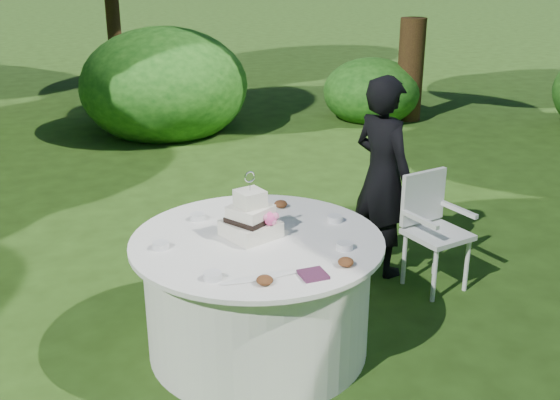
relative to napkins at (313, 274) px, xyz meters
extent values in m
plane|color=#223C10|center=(-0.12, 0.58, -0.78)|extent=(80.00, 80.00, 0.00)
cube|color=#4C203D|center=(0.00, 0.00, 0.00)|extent=(0.14, 0.14, 0.02)
ellipsoid|color=silver|center=(-0.27, 0.08, 0.00)|extent=(0.48, 0.07, 0.01)
imported|color=black|center=(1.16, 1.31, 0.01)|extent=(0.51, 0.65, 1.58)
cylinder|color=silver|center=(-0.12, 0.58, -0.41)|extent=(1.40, 1.40, 0.74)
cylinder|color=white|center=(-0.12, 0.58, -0.02)|extent=(1.56, 1.56, 0.03)
cube|color=white|center=(-0.15, 0.63, 0.04)|extent=(0.37, 0.37, 0.10)
cube|color=white|center=(-0.15, 0.63, 0.14)|extent=(0.31, 0.31, 0.10)
cube|color=white|center=(-0.15, 0.63, 0.24)|extent=(0.19, 0.19, 0.10)
cube|color=black|center=(-0.15, 0.63, 0.11)|extent=(0.32, 0.32, 0.03)
sphere|color=#F8499C|center=(-0.05, 0.53, 0.13)|extent=(0.08, 0.08, 0.08)
cylinder|color=silver|center=(-0.15, 0.63, 0.32)|extent=(0.01, 0.01, 0.05)
torus|color=silver|center=(-0.15, 0.63, 0.38)|extent=(0.07, 0.02, 0.07)
cube|color=white|center=(1.40, 0.88, -0.34)|extent=(0.47, 0.47, 0.04)
cube|color=white|center=(1.37, 1.06, -0.10)|extent=(0.41, 0.11, 0.41)
cylinder|color=white|center=(1.27, 0.69, -0.57)|extent=(0.03, 0.03, 0.42)
cylinder|color=white|center=(1.59, 0.75, -0.57)|extent=(0.03, 0.03, 0.42)
cylinder|color=silver|center=(1.21, 1.01, -0.57)|extent=(0.03, 0.03, 0.42)
cylinder|color=white|center=(1.53, 1.07, -0.57)|extent=(0.03, 0.03, 0.42)
cube|color=white|center=(1.21, 0.84, -0.18)|extent=(0.10, 0.37, 0.03)
cube|color=silver|center=(1.59, 0.92, -0.18)|extent=(0.10, 0.37, 0.03)
cylinder|color=silver|center=(-0.52, 0.15, 0.01)|extent=(0.10, 0.10, 0.04)
cylinder|color=silver|center=(-0.39, 1.01, 0.01)|extent=(0.10, 0.10, 0.04)
cylinder|color=silver|center=(-0.70, 0.64, 0.01)|extent=(0.10, 0.10, 0.04)
cylinder|color=silver|center=(0.31, 0.25, 0.01)|extent=(0.10, 0.10, 0.04)
cylinder|color=silver|center=(0.44, 0.66, 0.01)|extent=(0.10, 0.10, 0.04)
ellipsoid|color=#562D16|center=(0.22, 0.05, 0.02)|extent=(0.09, 0.09, 0.05)
ellipsoid|color=#562D16|center=(0.20, 1.02, 0.02)|extent=(0.09, 0.09, 0.05)
ellipsoid|color=#562D16|center=(-0.28, 0.00, 0.02)|extent=(0.09, 0.09, 0.05)
camera|label=1|loc=(-1.29, -2.90, 1.62)|focal=42.00mm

